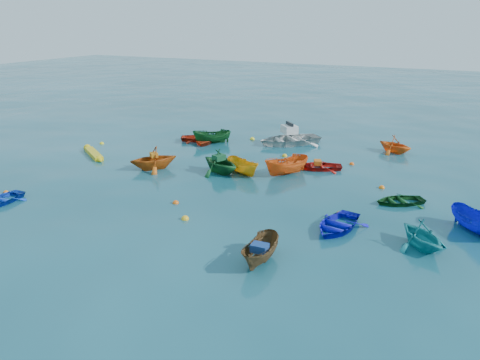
% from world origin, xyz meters
% --- Properties ---
extents(ground, '(160.00, 160.00, 0.00)m').
position_xyz_m(ground, '(0.00, 0.00, 0.00)').
color(ground, '#093843').
rests_on(ground, ground).
extents(sampan_brown_mid, '(1.19, 2.86, 1.09)m').
position_xyz_m(sampan_brown_mid, '(4.73, -2.65, 0.00)').
color(sampan_brown_mid, brown).
rests_on(sampan_brown_mid, ground).
extents(dinghy_blue_se, '(2.80, 3.56, 0.67)m').
position_xyz_m(dinghy_blue_se, '(6.67, 1.79, 0.00)').
color(dinghy_blue_se, '#1012CD').
rests_on(dinghy_blue_se, ground).
extents(dinghy_orange_w, '(3.94, 4.00, 1.60)m').
position_xyz_m(dinghy_orange_w, '(-6.56, 5.54, 0.00)').
color(dinghy_orange_w, '#C15612').
rests_on(dinghy_orange_w, ground).
extents(sampan_yellow_mid, '(3.05, 2.31, 1.11)m').
position_xyz_m(sampan_yellow_mid, '(-0.86, 7.17, 0.00)').
color(sampan_yellow_mid, orange).
rests_on(sampan_yellow_mid, ground).
extents(dinghy_green_e, '(3.24, 3.06, 0.55)m').
position_xyz_m(dinghy_green_e, '(8.80, 6.40, 0.00)').
color(dinghy_green_e, '#0F4217').
rests_on(dinghy_green_e, ground).
extents(dinghy_cyan_se, '(3.38, 3.40, 1.35)m').
position_xyz_m(dinghy_cyan_se, '(10.40, 1.58, 0.00)').
color(dinghy_cyan_se, teal).
rests_on(dinghy_cyan_se, ground).
extents(dinghy_red_nw, '(3.84, 3.43, 0.66)m').
position_xyz_m(dinghy_red_nw, '(-7.64, 13.32, 0.00)').
color(dinghy_red_nw, red).
rests_on(dinghy_red_nw, ground).
extents(sampan_orange_n, '(2.76, 3.49, 1.28)m').
position_xyz_m(sampan_orange_n, '(1.65, 8.30, 0.00)').
color(sampan_orange_n, '#DB5714').
rests_on(sampan_orange_n, ground).
extents(dinghy_green_n, '(3.84, 3.60, 1.62)m').
position_xyz_m(dinghy_green_n, '(-2.29, 6.76, 0.00)').
color(dinghy_green_n, '#124F21').
rests_on(dinghy_green_n, ground).
extents(dinghy_red_ne, '(3.50, 3.05, 0.61)m').
position_xyz_m(dinghy_red_ne, '(3.14, 10.29, 0.00)').
color(dinghy_red_ne, red).
rests_on(dinghy_red_ne, ground).
extents(sampan_blue_far, '(2.94, 2.99, 1.18)m').
position_xyz_m(sampan_blue_far, '(12.49, 4.26, 0.00)').
color(sampan_blue_far, '#1015CA').
rests_on(sampan_blue_far, ground).
extents(dinghy_red_far, '(3.08, 3.56, 0.62)m').
position_xyz_m(dinghy_red_far, '(-7.04, 12.82, 0.00)').
color(dinghy_red_far, red).
rests_on(dinghy_red_far, ground).
extents(dinghy_orange_far, '(3.37, 3.20, 1.39)m').
position_xyz_m(dinghy_orange_far, '(6.91, 16.60, 0.00)').
color(dinghy_orange_far, orange).
rests_on(dinghy_orange_far, ground).
extents(sampan_green_far, '(3.07, 2.81, 1.17)m').
position_xyz_m(sampan_green_far, '(-6.42, 13.00, 0.00)').
color(sampan_green_far, '#12501F').
rests_on(sampan_green_far, ground).
extents(kayak_yellow, '(3.55, 2.63, 0.39)m').
position_xyz_m(kayak_yellow, '(-12.24, 6.11, 0.00)').
color(kayak_yellow, gold).
rests_on(kayak_yellow, ground).
extents(motorboat_white, '(5.97, 5.98, 1.62)m').
position_xyz_m(motorboat_white, '(-0.91, 15.49, 0.00)').
color(motorboat_white, silver).
rests_on(motorboat_white, ground).
extents(tarp_blue_a, '(0.68, 0.53, 0.32)m').
position_xyz_m(tarp_blue_a, '(4.74, -2.80, 0.70)').
color(tarp_blue_a, navy).
rests_on(tarp_blue_a, sampan_brown_mid).
extents(tarp_orange_a, '(0.73, 0.71, 0.28)m').
position_xyz_m(tarp_orange_a, '(-6.53, 5.58, 0.94)').
color(tarp_orange_a, orange).
rests_on(tarp_orange_a, dinghy_orange_w).
extents(tarp_green_b, '(0.79, 0.88, 0.35)m').
position_xyz_m(tarp_green_b, '(-2.38, 6.80, 0.99)').
color(tarp_green_b, '#124B28').
rests_on(tarp_green_b, dinghy_green_n).
extents(tarp_orange_b, '(0.66, 0.74, 0.29)m').
position_xyz_m(tarp_orange_b, '(3.05, 10.26, 0.45)').
color(tarp_orange_b, '#CE5E15').
rests_on(tarp_orange_b, dinghy_red_ne).
extents(buoy_or_a, '(0.29, 0.29, 0.29)m').
position_xyz_m(buoy_or_a, '(-11.41, -1.82, 0.00)').
color(buoy_or_a, orange).
rests_on(buoy_or_a, ground).
extents(buoy_ye_a, '(0.39, 0.39, 0.39)m').
position_xyz_m(buoy_ye_a, '(-0.32, -0.43, 0.00)').
color(buoy_ye_a, gold).
rests_on(buoy_ye_a, ground).
extents(buoy_or_b, '(0.31, 0.31, 0.31)m').
position_xyz_m(buoy_or_b, '(6.30, 3.53, 0.00)').
color(buoy_or_b, '#D2670B').
rests_on(buoy_or_b, ground).
extents(buoy_ye_b, '(0.35, 0.35, 0.35)m').
position_xyz_m(buoy_ye_b, '(-14.06, 8.94, 0.00)').
color(buoy_ye_b, yellow).
rests_on(buoy_ye_b, ground).
extents(buoy_or_c, '(0.34, 0.34, 0.34)m').
position_xyz_m(buoy_or_c, '(-1.91, 1.12, 0.00)').
color(buoy_or_c, '#E8590C').
rests_on(buoy_or_c, ground).
extents(buoy_ye_c, '(0.38, 0.38, 0.38)m').
position_xyz_m(buoy_ye_c, '(0.05, 12.07, 0.00)').
color(buoy_ye_c, gold).
rests_on(buoy_ye_c, ground).
extents(buoy_or_d, '(0.34, 0.34, 0.34)m').
position_xyz_m(buoy_or_d, '(4.83, 12.24, 0.00)').
color(buoy_or_d, '#E9510C').
rests_on(buoy_or_d, ground).
extents(buoy_ye_d, '(0.38, 0.38, 0.38)m').
position_xyz_m(buoy_ye_d, '(-4.09, 15.50, 0.00)').
color(buoy_ye_d, yellow).
rests_on(buoy_ye_d, ground).
extents(buoy_or_e, '(0.34, 0.34, 0.34)m').
position_xyz_m(buoy_or_e, '(7.51, 8.41, 0.00)').
color(buoy_or_e, orange).
rests_on(buoy_or_e, ground).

